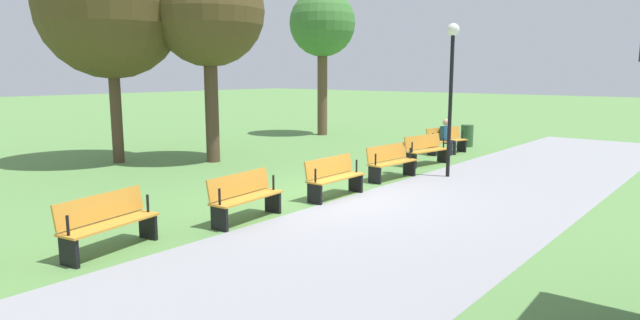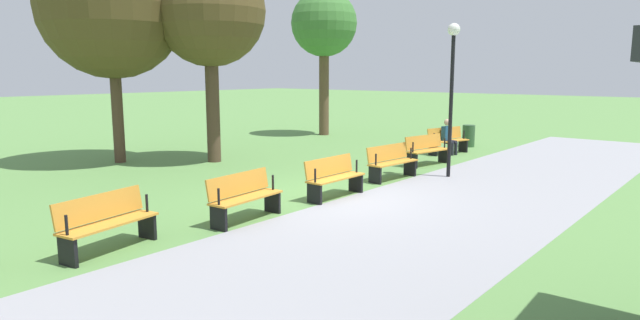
% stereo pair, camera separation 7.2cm
% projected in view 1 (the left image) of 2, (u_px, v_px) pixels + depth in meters
% --- Properties ---
extents(ground_plane, '(120.00, 120.00, 0.00)m').
position_uv_depth(ground_plane, '(336.00, 197.00, 11.95)').
color(ground_plane, '#5B8C47').
extents(path_paving, '(29.97, 4.54, 0.01)m').
position_uv_depth(path_paving, '(434.00, 215.00, 10.44)').
color(path_paving, '#939399').
rests_on(path_paving, ground).
extents(bench_0, '(1.68, 0.89, 0.89)m').
position_uv_depth(bench_0, '(446.00, 140.00, 18.39)').
color(bench_0, orange).
rests_on(bench_0, ground).
extents(bench_1, '(1.67, 0.76, 0.89)m').
position_uv_depth(bench_1, '(426.00, 149.00, 16.11)').
color(bench_1, orange).
rests_on(bench_1, ground).
extents(bench_2, '(1.65, 0.62, 0.89)m').
position_uv_depth(bench_2, '(391.00, 161.00, 13.95)').
color(bench_2, orange).
rests_on(bench_2, ground).
extents(bench_3, '(1.61, 0.47, 0.89)m').
position_uv_depth(bench_3, '(334.00, 177.00, 11.91)').
color(bench_3, orange).
rests_on(bench_3, ground).
extents(bench_4, '(1.65, 0.62, 0.89)m').
position_uv_depth(bench_4, '(245.00, 196.00, 10.02)').
color(bench_4, orange).
rests_on(bench_4, ground).
extents(bench_5, '(1.67, 0.76, 0.89)m').
position_uv_depth(bench_5, '(108.00, 222.00, 8.29)').
color(bench_5, orange).
rests_on(bench_5, ground).
extents(person_seated, '(0.43, 0.58, 1.20)m').
position_uv_depth(person_seated, '(447.00, 136.00, 18.19)').
color(person_seated, navy).
rests_on(person_seated, ground).
extents(tree_0, '(4.28, 4.28, 6.83)m').
position_uv_depth(tree_0, '(110.00, 7.00, 15.86)').
color(tree_0, '#4C3828').
rests_on(tree_0, ground).
extents(tree_1, '(3.35, 3.35, 6.27)m').
position_uv_depth(tree_1, '(209.00, 12.00, 16.04)').
color(tree_1, '#4C3828').
rests_on(tree_1, ground).
extents(tree_2, '(2.86, 2.86, 6.30)m').
position_uv_depth(tree_2, '(322.00, 25.00, 23.22)').
color(tree_2, brown).
rests_on(tree_2, ground).
extents(lamp_post, '(0.32, 0.32, 4.00)m').
position_uv_depth(lamp_post, '(452.00, 71.00, 13.92)').
color(lamp_post, black).
rests_on(lamp_post, ground).
extents(trash_bin, '(0.46, 0.46, 0.82)m').
position_uv_depth(trash_bin, '(467.00, 136.00, 20.13)').
color(trash_bin, '#2D512D').
rests_on(trash_bin, ground).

